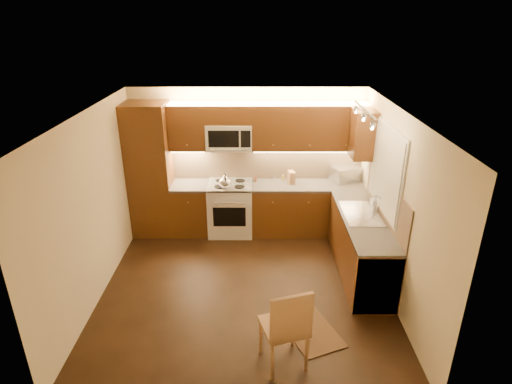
{
  "coord_description": "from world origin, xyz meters",
  "views": [
    {
      "loc": [
        0.16,
        -5.02,
        3.63
      ],
      "look_at": [
        0.15,
        0.55,
        1.25
      ],
      "focal_mm": 29.6,
      "sensor_mm": 36.0,
      "label": 1
    }
  ],
  "objects_px": {
    "stove": "(231,208)",
    "knife_block": "(291,177)",
    "soap_bottle": "(375,201)",
    "microwave": "(229,136)",
    "toaster_oven": "(344,174)",
    "dining_chair": "(284,324)",
    "kettle": "(225,181)",
    "sink": "(362,209)"
  },
  "relations": [
    {
      "from": "sink",
      "to": "knife_block",
      "type": "xyz_separation_m",
      "value": [
        -0.94,
        1.22,
        0.03
      ]
    },
    {
      "from": "sink",
      "to": "kettle",
      "type": "height_order",
      "value": "kettle"
    },
    {
      "from": "knife_block",
      "to": "soap_bottle",
      "type": "height_order",
      "value": "soap_bottle"
    },
    {
      "from": "stove",
      "to": "kettle",
      "type": "bearing_deg",
      "value": -111.2
    },
    {
      "from": "stove",
      "to": "knife_block",
      "type": "distance_m",
      "value": 1.19
    },
    {
      "from": "kettle",
      "to": "microwave",
      "type": "bearing_deg",
      "value": 64.71
    },
    {
      "from": "knife_block",
      "to": "soap_bottle",
      "type": "distance_m",
      "value": 1.55
    },
    {
      "from": "knife_block",
      "to": "stove",
      "type": "bearing_deg",
      "value": 172.3
    },
    {
      "from": "soap_bottle",
      "to": "dining_chair",
      "type": "bearing_deg",
      "value": -131.9
    },
    {
      "from": "microwave",
      "to": "sink",
      "type": "height_order",
      "value": "microwave"
    },
    {
      "from": "microwave",
      "to": "soap_bottle",
      "type": "relative_size",
      "value": 3.53
    },
    {
      "from": "kettle",
      "to": "dining_chair",
      "type": "bearing_deg",
      "value": -87.05
    },
    {
      "from": "stove",
      "to": "toaster_oven",
      "type": "bearing_deg",
      "value": 5.69
    },
    {
      "from": "sink",
      "to": "kettle",
      "type": "bearing_deg",
      "value": 155.32
    },
    {
      "from": "stove",
      "to": "knife_block",
      "type": "height_order",
      "value": "knife_block"
    },
    {
      "from": "microwave",
      "to": "dining_chair",
      "type": "xyz_separation_m",
      "value": [
        0.76,
        -3.2,
        -1.2
      ]
    },
    {
      "from": "sink",
      "to": "toaster_oven",
      "type": "bearing_deg",
      "value": 90.32
    },
    {
      "from": "microwave",
      "to": "toaster_oven",
      "type": "relative_size",
      "value": 1.72
    },
    {
      "from": "kettle",
      "to": "toaster_oven",
      "type": "xyz_separation_m",
      "value": [
        2.06,
        0.37,
        -0.01
      ]
    },
    {
      "from": "stove",
      "to": "dining_chair",
      "type": "bearing_deg",
      "value": -76.16
    },
    {
      "from": "stove",
      "to": "microwave",
      "type": "height_order",
      "value": "microwave"
    },
    {
      "from": "kettle",
      "to": "toaster_oven",
      "type": "height_order",
      "value": "kettle"
    },
    {
      "from": "microwave",
      "to": "soap_bottle",
      "type": "bearing_deg",
      "value": -25.11
    },
    {
      "from": "microwave",
      "to": "knife_block",
      "type": "height_order",
      "value": "microwave"
    },
    {
      "from": "sink",
      "to": "soap_bottle",
      "type": "height_order",
      "value": "soap_bottle"
    },
    {
      "from": "stove",
      "to": "dining_chair",
      "type": "relative_size",
      "value": 0.88
    },
    {
      "from": "microwave",
      "to": "knife_block",
      "type": "xyz_separation_m",
      "value": [
        1.06,
        -0.04,
        -0.71
      ]
    },
    {
      "from": "kettle",
      "to": "sink",
      "type": "bearing_deg",
      "value": -37.63
    },
    {
      "from": "stove",
      "to": "toaster_oven",
      "type": "relative_size",
      "value": 2.08
    },
    {
      "from": "toaster_oven",
      "to": "soap_bottle",
      "type": "relative_size",
      "value": 2.06
    },
    {
      "from": "dining_chair",
      "to": "microwave",
      "type": "bearing_deg",
      "value": 86.09
    },
    {
      "from": "soap_bottle",
      "to": "dining_chair",
      "type": "xyz_separation_m",
      "value": [
        -1.48,
        -2.15,
        -0.49
      ]
    },
    {
      "from": "stove",
      "to": "dining_chair",
      "type": "height_order",
      "value": "dining_chair"
    },
    {
      "from": "sink",
      "to": "dining_chair",
      "type": "distance_m",
      "value": 2.35
    },
    {
      "from": "knife_block",
      "to": "soap_bottle",
      "type": "xyz_separation_m",
      "value": [
        1.18,
        -1.01,
        0.0
      ]
    },
    {
      "from": "sink",
      "to": "toaster_oven",
      "type": "relative_size",
      "value": 1.94
    },
    {
      "from": "soap_bottle",
      "to": "stove",
      "type": "bearing_deg",
      "value": 150.53
    },
    {
      "from": "stove",
      "to": "sink",
      "type": "bearing_deg",
      "value": -29.36
    },
    {
      "from": "microwave",
      "to": "toaster_oven",
      "type": "xyz_separation_m",
      "value": [
        1.99,
        0.06,
        -0.69
      ]
    },
    {
      "from": "knife_block",
      "to": "sink",
      "type": "bearing_deg",
      "value": -64.89
    },
    {
      "from": "toaster_oven",
      "to": "dining_chair",
      "type": "xyz_separation_m",
      "value": [
        -1.24,
        -3.26,
        -0.51
      ]
    },
    {
      "from": "kettle",
      "to": "dining_chair",
      "type": "distance_m",
      "value": 3.05
    }
  ]
}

